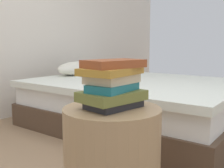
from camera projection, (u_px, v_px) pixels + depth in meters
The scene contains 8 objects.
bed at pixel (134, 102), 2.73m from camera, with size 1.63×2.07×0.62m.
side_table at pixel (112, 158), 1.34m from camera, with size 0.48×0.48×0.51m, color tan.
book_charcoal at pixel (114, 104), 1.30m from camera, with size 0.26×0.17×0.04m, color #28282D.
book_olive at pixel (112, 96), 1.30m from camera, with size 0.30×0.21×0.05m, color olive.
book_teal at pixel (113, 87), 1.29m from camera, with size 0.25×0.15×0.04m, color #1E727F.
book_cream at pixel (112, 79), 1.29m from camera, with size 0.24×0.17×0.04m, color beige.
book_ochre at pixel (111, 71), 1.27m from camera, with size 0.29×0.20×0.03m, color #B7842D.
book_rust at pixel (114, 64), 1.27m from camera, with size 0.28×0.17×0.04m, color #994723.
Camera 1 is at (-0.98, -0.81, 0.81)m, focal length 43.27 mm.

